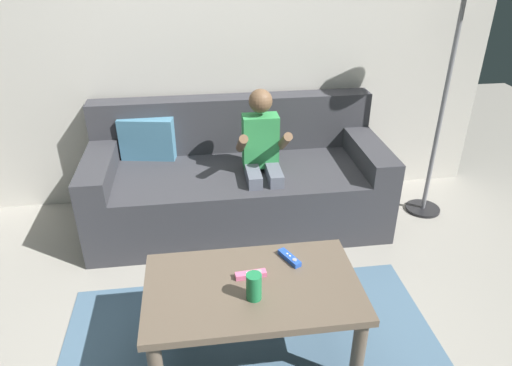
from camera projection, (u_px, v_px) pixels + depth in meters
The scene contains 9 objects.
ground_plane at pixel (229, 355), 2.23m from camera, with size 8.04×8.04×0.00m, color #9E998E.
wall_back at pixel (203, 24), 3.03m from camera, with size 4.02×0.05×2.50m, color beige.
couch at pixel (236, 182), 3.16m from camera, with size 1.92×0.80×0.80m.
person_seated_on_couch at pixel (262, 157), 2.90m from camera, with size 0.31×0.39×0.95m.
coffee_table at pixel (253, 297), 2.07m from camera, with size 0.95×0.56×0.42m.
area_rug at pixel (253, 353), 2.24m from camera, with size 1.83×1.10×0.01m, color slate.
game_remote_pink_near_edge at pixel (251, 274), 2.08m from camera, with size 0.14×0.05×0.03m.
game_remote_blue_center at pixel (289, 258), 2.19m from camera, with size 0.09×0.14×0.03m.
soda_can at pixel (254, 287), 1.94m from camera, with size 0.07×0.07×0.12m, color #1E7F47.
Camera 1 is at (-0.09, -1.57, 1.78)m, focal length 32.76 mm.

